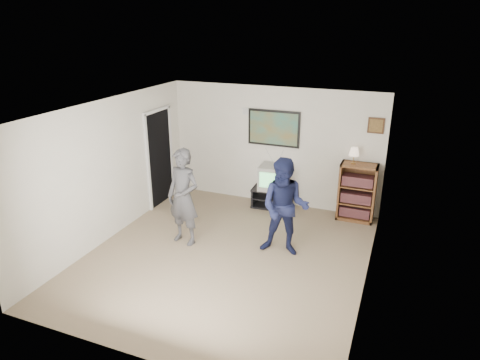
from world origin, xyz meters
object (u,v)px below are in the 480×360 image
Objects in this scene: crt_television at (274,177)px; person_short at (285,207)px; media_stand at (272,198)px; person_tall at (183,197)px; bookshelf at (357,192)px.

crt_television is 0.36× the size of person_short.
media_stand is 2.01m from person_short.
person_short is at bearing 18.63° from person_tall.
crt_television is at bearing 72.90° from person_tall.
person_short is (0.76, -1.75, 0.63)m from media_stand.
person_tall is (-1.02, -2.03, 0.19)m from crt_television.
crt_television is at bearing -2.98° from media_stand.
media_stand is 1.42× the size of crt_television.
media_stand is at bearing 108.10° from person_short.
person_tall is at bearing -142.39° from bookshelf.
person_tall reaches higher than media_stand.
bookshelf reaches higher than crt_television.
bookshelf is 3.42m from person_tall.
media_stand is at bearing -178.33° from bookshelf.
person_tall reaches higher than crt_television.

